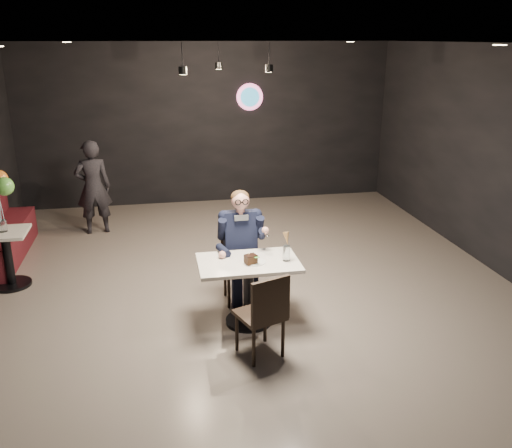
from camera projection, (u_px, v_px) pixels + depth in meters
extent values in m
plane|color=#6D625A|center=(250.00, 305.00, 6.55)|extent=(9.00, 9.00, 0.00)
cube|color=black|center=(224.00, 51.00, 7.47)|extent=(1.40, 1.20, 0.36)
cube|color=white|center=(249.00, 292.00, 6.03)|extent=(1.10, 0.70, 0.75)
cube|color=black|center=(241.00, 266.00, 6.51)|extent=(0.42, 0.46, 0.92)
cube|color=black|center=(260.00, 313.00, 5.40)|extent=(0.55, 0.58, 0.92)
cube|color=black|center=(240.00, 246.00, 6.43)|extent=(0.60, 0.80, 1.44)
cylinder|color=white|center=(255.00, 262.00, 5.87)|extent=(0.22, 0.22, 0.01)
cube|color=black|center=(251.00, 259.00, 5.82)|extent=(0.15, 0.13, 0.09)
ellipsoid|color=#33892C|center=(257.00, 257.00, 5.77)|extent=(0.06, 0.04, 0.01)
cylinder|color=silver|center=(286.00, 253.00, 5.89)|extent=(0.08, 0.08, 0.17)
cone|color=tan|center=(287.00, 238.00, 5.87)|extent=(0.08, 0.08, 0.14)
cube|color=#430E1A|center=(1.00, 225.00, 7.77)|extent=(0.51, 2.05, 1.02)
cube|color=white|center=(8.00, 261.00, 6.94)|extent=(0.56, 0.56, 0.70)
cylinder|color=silver|center=(3.00, 226.00, 6.79)|extent=(0.10, 0.10, 0.15)
imported|color=black|center=(93.00, 187.00, 8.75)|extent=(0.61, 0.44, 1.54)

